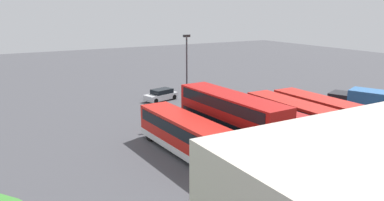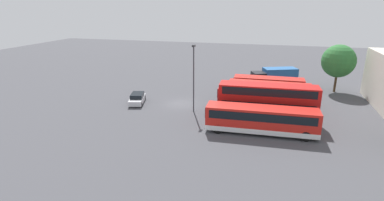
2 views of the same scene
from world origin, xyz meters
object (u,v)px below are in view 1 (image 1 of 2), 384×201
(bus_single_deck_second, at_px, (297,117))
(car_hatchback_silver, at_px, (161,95))
(bus_single_deck_near_end, at_px, (320,112))
(box_truck_blue, at_px, (369,105))
(bus_single_deck_third, at_px, (261,121))
(bus_double_decker_fourth, at_px, (231,120))
(lamp_post_tall, at_px, (187,71))
(bus_single_deck_fifth, at_px, (188,135))

(bus_single_deck_second, bearing_deg, car_hatchback_silver, -73.90)
(bus_single_deck_near_end, relative_size, box_truck_blue, 1.32)
(bus_single_deck_third, bearing_deg, box_truck_blue, 173.62)
(bus_single_deck_near_end, relative_size, bus_single_deck_third, 0.89)
(bus_double_decker_fourth, bearing_deg, car_hatchback_silver, -97.07)
(bus_single_deck_near_end, distance_m, bus_single_deck_third, 6.84)
(bus_single_deck_near_end, distance_m, bus_double_decker_fourth, 10.70)
(bus_single_deck_third, distance_m, lamp_post_tall, 9.71)
(car_hatchback_silver, bearing_deg, bus_double_decker_fourth, 82.93)
(bus_single_deck_third, relative_size, box_truck_blue, 1.49)
(bus_single_deck_third, xyz_separation_m, car_hatchback_silver, (1.62, -17.27, -0.92))
(bus_single_deck_third, distance_m, car_hatchback_silver, 17.37)
(bus_single_deck_near_end, bearing_deg, bus_single_deck_third, -4.46)
(box_truck_blue, distance_m, car_hatchback_silver, 23.72)
(bus_double_decker_fourth, relative_size, box_truck_blue, 1.46)
(lamp_post_tall, bearing_deg, car_hatchback_silver, -97.29)
(car_hatchback_silver, bearing_deg, bus_single_deck_second, 106.10)
(car_hatchback_silver, bearing_deg, bus_single_deck_third, 95.37)
(bus_double_decker_fourth, xyz_separation_m, box_truck_blue, (-16.77, 0.75, -0.74))
(car_hatchback_silver, bearing_deg, lamp_post_tall, 82.71)
(box_truck_blue, bearing_deg, lamp_post_tall, -32.87)
(bus_single_deck_fifth, xyz_separation_m, box_truck_blue, (-20.51, 1.22, 0.08))
(bus_single_deck_third, bearing_deg, car_hatchback_silver, -84.63)
(bus_single_deck_third, height_order, box_truck_blue, box_truck_blue)
(bus_double_decker_fourth, bearing_deg, bus_single_deck_fifth, -7.09)
(bus_single_deck_third, bearing_deg, bus_single_deck_near_end, 175.54)
(box_truck_blue, height_order, lamp_post_tall, lamp_post_tall)
(box_truck_blue, xyz_separation_m, lamp_post_tall, (15.65, -10.11, 3.34))
(bus_double_decker_fourth, bearing_deg, box_truck_blue, 177.43)
(bus_single_deck_near_end, xyz_separation_m, car_hatchback_silver, (8.44, -17.80, -0.92))
(bus_double_decker_fourth, xyz_separation_m, bus_single_deck_fifth, (3.74, -0.46, -0.83))
(bus_single_deck_second, height_order, bus_single_deck_fifth, same)
(bus_single_deck_fifth, distance_m, car_hatchback_silver, 18.51)
(bus_single_deck_second, relative_size, car_hatchback_silver, 2.53)
(bus_single_deck_fifth, bearing_deg, box_truck_blue, 176.60)
(car_hatchback_silver, height_order, lamp_post_tall, lamp_post_tall)
(bus_single_deck_third, relative_size, bus_double_decker_fourth, 1.02)
(bus_single_deck_fifth, height_order, lamp_post_tall, lamp_post_tall)
(bus_single_deck_fifth, relative_size, car_hatchback_silver, 2.66)
(bus_single_deck_near_end, relative_size, car_hatchback_silver, 2.30)
(bus_double_decker_fourth, bearing_deg, bus_single_deck_near_end, -179.13)
(bus_single_deck_near_end, height_order, bus_single_deck_third, same)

